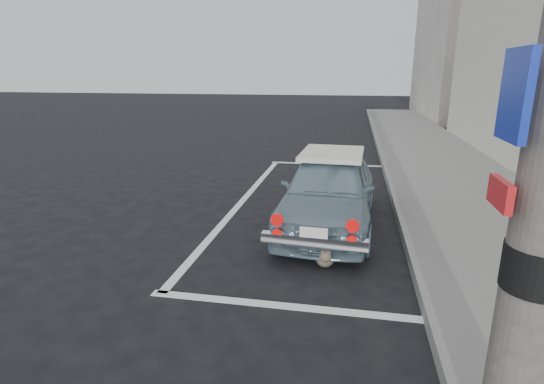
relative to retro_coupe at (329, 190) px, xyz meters
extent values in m
plane|color=black|center=(-0.73, -1.98, -0.57)|extent=(80.00, 80.00, 0.00)
cube|color=slate|center=(2.47, 0.02, -0.50)|extent=(2.80, 40.00, 0.15)
cube|color=#B9B0A7|center=(5.62, 18.02, 3.43)|extent=(3.50, 10.00, 8.00)
cube|color=silver|center=(-0.23, -2.48, -0.57)|extent=(3.00, 0.12, 0.01)
cube|color=silver|center=(-0.23, 4.52, -0.57)|extent=(3.00, 0.12, 0.01)
cube|color=silver|center=(-1.63, 1.02, -0.57)|extent=(0.12, 7.00, 0.01)
cylinder|color=black|center=(1.32, -3.98, 0.73)|extent=(0.36, 0.36, 0.25)
cube|color=#162FB9|center=(1.08, -3.98, 1.63)|extent=(0.04, 0.35, 0.45)
cube|color=red|center=(1.08, -3.98, 1.13)|extent=(0.04, 0.30, 0.15)
cube|color=white|center=(1.08, -3.98, 1.13)|extent=(0.02, 0.16, 0.08)
imported|color=gray|center=(0.00, 0.00, -0.01)|extent=(1.49, 3.38, 1.13)
cube|color=silver|center=(0.02, 0.33, 0.49)|extent=(0.99, 1.31, 0.07)
cube|color=silver|center=(-0.07, -1.61, -0.19)|extent=(1.28, 0.18, 0.12)
cube|color=white|center=(-0.08, -1.65, -0.09)|extent=(0.33, 0.04, 0.17)
cylinder|color=red|center=(-0.52, -1.62, 0.05)|extent=(0.15, 0.05, 0.15)
cylinder|color=red|center=(0.37, -1.66, 0.05)|extent=(0.15, 0.05, 0.15)
cylinder|color=red|center=(-0.52, -1.62, -0.13)|extent=(0.12, 0.05, 0.12)
cylinder|color=red|center=(0.37, -1.66, -0.13)|extent=(0.12, 0.05, 0.12)
ellipsoid|color=#685A4F|center=(0.05, -1.44, -0.45)|extent=(0.28, 0.40, 0.23)
sphere|color=#685A4F|center=(0.07, -1.61, -0.37)|extent=(0.15, 0.15, 0.15)
cone|color=#685A4F|center=(0.03, -1.62, -0.30)|extent=(0.05, 0.05, 0.06)
cone|color=#685A4F|center=(0.11, -1.61, -0.30)|extent=(0.05, 0.05, 0.06)
cylinder|color=#685A4F|center=(0.09, -1.25, -0.53)|extent=(0.15, 0.24, 0.03)
camera|label=1|loc=(0.31, -6.28, 1.74)|focal=28.00mm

